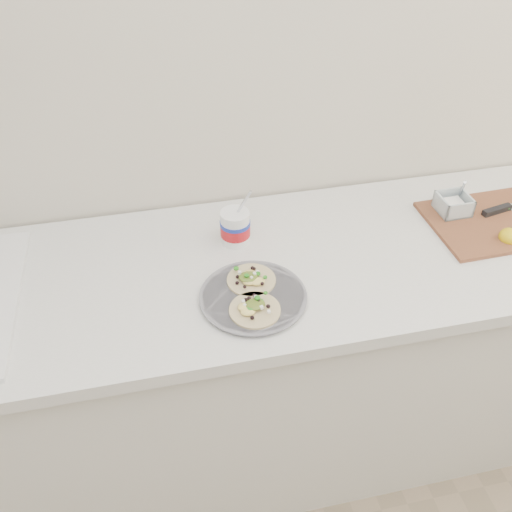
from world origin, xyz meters
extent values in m
cube|color=beige|center=(0.00, 1.73, 1.30)|extent=(3.50, 0.05, 2.60)
cube|color=silver|center=(0.00, 1.43, 0.43)|extent=(2.40, 0.62, 0.86)
cube|color=silver|center=(0.00, 1.41, 0.88)|extent=(2.44, 0.66, 0.04)
cylinder|color=slate|center=(-0.02, 1.28, 0.91)|extent=(0.27, 0.27, 0.01)
cylinder|color=slate|center=(-0.02, 1.28, 0.91)|extent=(0.28, 0.28, 0.00)
cylinder|color=white|center=(-0.01, 1.53, 0.95)|extent=(0.08, 0.08, 0.10)
cylinder|color=red|center=(-0.01, 1.53, 0.95)|extent=(0.09, 0.09, 0.04)
cylinder|color=#192D99|center=(-0.01, 1.53, 0.97)|extent=(0.09, 0.09, 0.01)
cube|color=brown|center=(0.79, 1.44, 0.91)|extent=(0.43, 0.31, 0.01)
cube|color=white|center=(0.67, 1.52, 0.93)|extent=(0.06, 0.06, 0.03)
ellipsoid|color=yellow|center=(0.76, 1.35, 0.93)|extent=(0.06, 0.06, 0.05)
cube|color=black|center=(0.80, 1.48, 0.92)|extent=(0.10, 0.04, 0.02)
camera|label=1|loc=(-0.24, 0.24, 1.93)|focal=40.00mm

